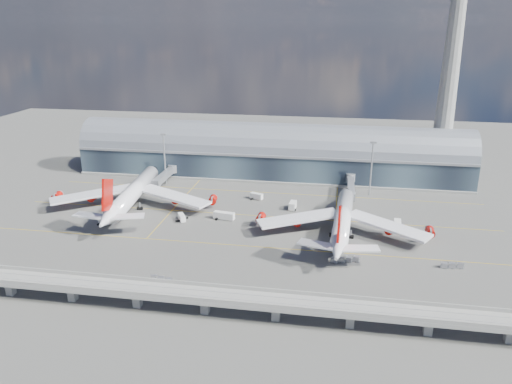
% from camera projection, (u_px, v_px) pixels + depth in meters
% --- Properties ---
extents(ground, '(500.00, 500.00, 0.00)m').
position_uv_depth(ground, '(243.00, 234.00, 191.37)').
color(ground, '#474744').
rests_on(ground, ground).
extents(taxi_lines, '(200.00, 80.12, 0.01)m').
position_uv_depth(taxi_lines, '(253.00, 213.00, 211.96)').
color(taxi_lines, gold).
rests_on(taxi_lines, ground).
extents(terminal, '(200.00, 30.00, 28.00)m').
position_uv_depth(terminal, '(271.00, 155.00, 260.33)').
color(terminal, '#1C242E').
rests_on(terminal, ground).
extents(control_tower, '(19.00, 19.00, 103.00)m').
position_uv_depth(control_tower, '(449.00, 78.00, 238.41)').
color(control_tower, gray).
rests_on(control_tower, ground).
extents(guideway, '(220.00, 8.50, 7.20)m').
position_uv_depth(guideway, '(205.00, 296.00, 138.39)').
color(guideway, gray).
rests_on(guideway, ground).
extents(floodlight_mast_left, '(3.00, 0.70, 25.70)m').
position_uv_depth(floodlight_mast_left, '(165.00, 157.00, 246.05)').
color(floodlight_mast_left, gray).
rests_on(floodlight_mast_left, ground).
extents(floodlight_mast_right, '(3.00, 0.70, 25.70)m').
position_uv_depth(floodlight_mast_right, '(371.00, 167.00, 230.27)').
color(floodlight_mast_right, gray).
rests_on(floodlight_mast_right, ground).
extents(airliner_left, '(73.29, 77.05, 23.47)m').
position_uv_depth(airliner_left, '(132.00, 194.00, 215.91)').
color(airliner_left, white).
rests_on(airliner_left, ground).
extents(airliner_right, '(67.74, 70.80, 22.46)m').
position_uv_depth(airliner_right, '(343.00, 221.00, 189.11)').
color(airliner_right, white).
rests_on(airliner_right, ground).
extents(jet_bridge_left, '(4.40, 28.00, 7.25)m').
position_uv_depth(jet_bridge_left, '(165.00, 175.00, 246.97)').
color(jet_bridge_left, gray).
rests_on(jet_bridge_left, ground).
extents(jet_bridge_right, '(4.40, 32.00, 7.25)m').
position_uv_depth(jet_bridge_right, '(351.00, 186.00, 230.88)').
color(jet_bridge_right, gray).
rests_on(jet_bridge_right, ground).
extents(service_truck_0, '(4.87, 6.40, 2.57)m').
position_uv_depth(service_truck_0, '(182.00, 217.00, 204.21)').
color(service_truck_0, silver).
rests_on(service_truck_0, ground).
extents(service_truck_1, '(5.53, 4.27, 2.92)m').
position_uv_depth(service_truck_1, '(104.00, 221.00, 200.29)').
color(service_truck_1, silver).
rests_on(service_truck_1, ground).
extents(service_truck_2, '(9.08, 3.92, 3.18)m').
position_uv_depth(service_truck_2, '(224.00, 216.00, 205.11)').
color(service_truck_2, silver).
rests_on(service_truck_2, ground).
extents(service_truck_3, '(3.23, 7.03, 3.32)m').
position_uv_depth(service_truck_3, '(397.00, 225.00, 195.56)').
color(service_truck_3, silver).
rests_on(service_truck_3, ground).
extents(service_truck_4, '(3.24, 5.94, 3.33)m').
position_uv_depth(service_truck_4, '(293.00, 206.00, 216.19)').
color(service_truck_4, silver).
rests_on(service_truck_4, ground).
extents(service_truck_5, '(6.37, 4.24, 2.88)m').
position_uv_depth(service_truck_5, '(256.00, 196.00, 228.32)').
color(service_truck_5, silver).
rests_on(service_truck_5, ground).
extents(cargo_train_0, '(7.61, 2.92, 1.67)m').
position_uv_depth(cargo_train_0, '(161.00, 279.00, 156.36)').
color(cargo_train_0, gray).
rests_on(cargo_train_0, ground).
extents(cargo_train_1, '(10.08, 4.15, 1.67)m').
position_uv_depth(cargo_train_1, '(345.00, 260.00, 169.26)').
color(cargo_train_1, gray).
rests_on(cargo_train_1, ground).
extents(cargo_train_2, '(7.73, 2.47, 1.70)m').
position_uv_depth(cargo_train_2, '(452.00, 266.00, 165.12)').
color(cargo_train_2, gray).
rests_on(cargo_train_2, ground).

